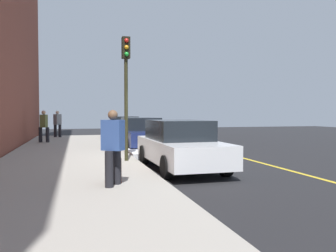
# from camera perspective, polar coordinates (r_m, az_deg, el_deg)

# --- Properties ---
(ground_plane) EXTENTS (56.00, 56.00, 0.00)m
(ground_plane) POSITION_cam_1_polar(r_m,az_deg,el_deg) (11.99, -0.22, -6.17)
(ground_plane) COLOR black
(sidewalk) EXTENTS (28.00, 4.60, 0.15)m
(sidewalk) POSITION_cam_1_polar(r_m,az_deg,el_deg) (11.59, -16.30, -6.17)
(sidewalk) COLOR #A39E93
(sidewalk) RESTS_ON ground
(lane_stripe_centre) EXTENTS (28.00, 0.14, 0.01)m
(lane_stripe_centre) POSITION_cam_1_polar(r_m,az_deg,el_deg) (13.17, 13.43, -5.47)
(lane_stripe_centre) COLOR gold
(lane_stripe_centre) RESTS_ON ground
(snow_bank_curb) EXTENTS (6.54, 0.56, 0.22)m
(snow_bank_curb) POSITION_cam_1_polar(r_m,az_deg,el_deg) (16.12, -6.65, -3.66)
(snow_bank_curb) COLOR white
(snow_bank_curb) RESTS_ON ground
(parked_car_black) EXTENTS (4.47, 1.98, 1.51)m
(parked_car_black) POSITION_cam_1_polar(r_m,az_deg,el_deg) (23.46, -7.21, -0.26)
(parked_car_black) COLOR black
(parked_car_black) RESTS_ON ground
(parked_car_navy) EXTENTS (4.76, 1.92, 1.51)m
(parked_car_navy) POSITION_cam_1_polar(r_m,az_deg,el_deg) (16.94, -4.48, -1.17)
(parked_car_navy) COLOR black
(parked_car_navy) RESTS_ON ground
(parked_car_white) EXTENTS (4.61, 1.95, 1.51)m
(parked_car_white) POSITION_cam_1_polar(r_m,az_deg,el_deg) (10.65, 1.99, -3.12)
(parked_car_white) COLOR black
(parked_car_white) RESTS_ON ground
(pedestrian_olive_coat) EXTENTS (0.52, 0.56, 1.73)m
(pedestrian_olive_coat) POSITION_cam_1_polar(r_m,az_deg,el_deg) (19.87, -19.81, 0.11)
(pedestrian_olive_coat) COLOR black
(pedestrian_olive_coat) RESTS_ON sidewalk
(pedestrian_blue_coat) EXTENTS (0.48, 0.53, 1.65)m
(pedestrian_blue_coat) POSITION_cam_1_polar(r_m,az_deg,el_deg) (7.60, -9.07, -3.19)
(pedestrian_blue_coat) COLOR black
(pedestrian_blue_coat) RESTS_ON sidewalk
(pedestrian_grey_coat) EXTENTS (0.55, 0.52, 1.75)m
(pedestrian_grey_coat) POSITION_cam_1_polar(r_m,az_deg,el_deg) (23.95, -17.78, 0.47)
(pedestrian_grey_coat) COLOR black
(pedestrian_grey_coat) RESTS_ON sidewalk
(traffic_light_pole) EXTENTS (0.35, 0.26, 4.08)m
(traffic_light_pole) POSITION_cam_1_polar(r_m,az_deg,el_deg) (11.58, -6.94, 8.05)
(traffic_light_pole) COLOR #2D2D19
(traffic_light_pole) RESTS_ON sidewalk
(rolling_suitcase) EXTENTS (0.34, 0.22, 0.93)m
(rolling_suitcase) POSITION_cam_1_polar(r_m,az_deg,el_deg) (8.05, -8.62, -7.13)
(rolling_suitcase) COLOR #471E19
(rolling_suitcase) RESTS_ON sidewalk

